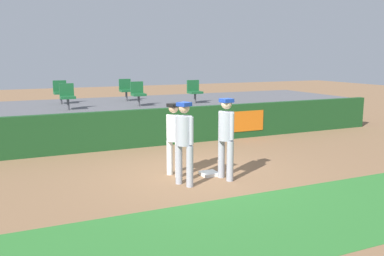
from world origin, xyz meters
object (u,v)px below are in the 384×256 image
player_coach_visitor (184,138)px  seat_front_center (138,92)px  first_base (209,174)px  seat_front_left (67,95)px  seat_back_left (60,91)px  seat_back_center (126,89)px  seat_front_right (194,90)px  player_fielder_home (174,135)px  player_runner_visitor (226,133)px

player_coach_visitor → seat_front_center: seat_front_center is taller
first_base → seat_front_left: (-2.52, 5.16, 1.56)m
seat_back_left → seat_front_center: 2.97m
seat_back_center → seat_front_right: bearing=-40.8°
player_fielder_home → seat_front_center: seat_front_center is taller
seat_front_right → first_base: bearing=-111.0°
player_fielder_home → seat_back_left: (-1.73, 6.64, 0.59)m
player_runner_visitor → player_coach_visitor: size_ratio=1.02×
seat_back_center → seat_front_left: (-2.43, -1.80, -0.00)m
first_base → seat_front_right: (1.98, 5.16, 1.56)m
first_base → player_runner_visitor: player_runner_visitor is taller
player_runner_visitor → player_fielder_home: bearing=-134.9°
seat_front_center → seat_back_center: (0.06, 1.80, 0.00)m
seat_back_left → seat_front_left: (-0.00, -1.80, -0.00)m
seat_back_left → player_runner_visitor: bearing=-69.7°
first_base → seat_front_center: size_ratio=0.48×
seat_front_left → seat_back_center: bearing=36.6°
player_runner_visitor → seat_front_right: size_ratio=2.25×
seat_front_center → player_fielder_home: bearing=-97.4°
seat_front_center → seat_front_left: (-2.36, 0.00, 0.00)m
first_base → seat_front_left: bearing=116.1°
player_coach_visitor → seat_front_center: bearing=150.0°
seat_back_left → seat_back_center: same height
seat_front_center → seat_front_right: (2.15, 0.00, 0.00)m
seat_back_left → player_coach_visitor: bearing=-77.3°
player_coach_visitor → seat_back_left: bearing=169.7°
player_coach_visitor → player_fielder_home: bearing=152.5°
seat_back_center → seat_front_left: bearing=-143.4°
player_coach_visitor → seat_front_center: size_ratio=2.21×
player_fielder_home → player_coach_visitor: (-0.06, -0.78, 0.07)m
player_fielder_home → seat_back_center: size_ratio=2.08×
player_fielder_home → player_coach_visitor: bearing=-22.7°
seat_front_center → seat_back_left: bearing=142.7°
seat_back_left → seat_front_center: bearing=-37.3°
seat_back_left → seat_front_right: size_ratio=1.00×
player_coach_visitor → seat_front_left: size_ratio=2.21×
first_base → player_runner_visitor: bearing=-64.5°
seat_front_center → seat_back_center: bearing=88.0°
first_base → player_runner_visitor: (0.21, -0.43, 1.05)m
player_coach_visitor → seat_back_left: (-1.67, 7.42, 0.53)m
player_runner_visitor → seat_front_left: 6.24m
player_coach_visitor → seat_front_right: (2.83, 5.62, 0.53)m
player_runner_visitor → seat_back_center: seat_back_center is taller
player_coach_visitor → seat_front_right: 6.31m
first_base → seat_front_right: 5.74m
player_runner_visitor → seat_back_left: size_ratio=2.25×
first_base → seat_back_left: seat_back_left is taller
player_coach_visitor → seat_front_left: (-1.67, 5.62, 0.53)m
player_runner_visitor → seat_front_right: 5.89m
player_runner_visitor → seat_back_center: bearing=174.7°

